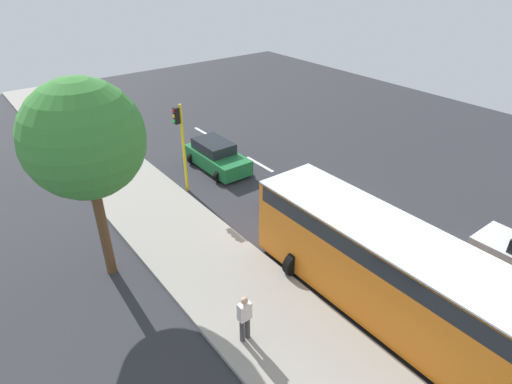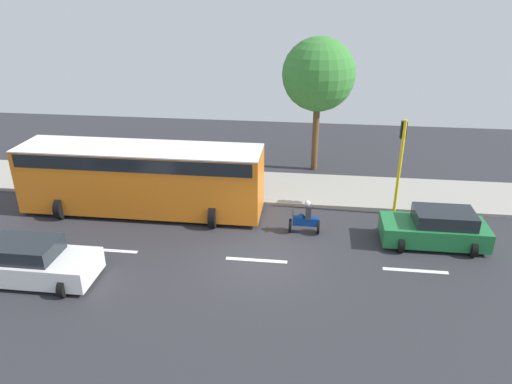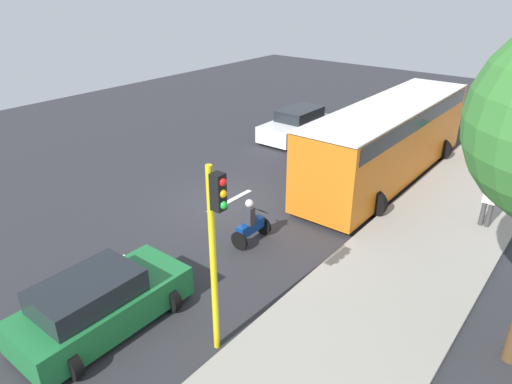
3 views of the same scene
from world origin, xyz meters
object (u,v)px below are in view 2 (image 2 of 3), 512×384
traffic_light_corner (401,154)px  pedestrian_near_signal (88,168)px  pedestrian_by_tree (208,160)px  car_white (33,262)px  city_bus (141,175)px  motorcycle (305,219)px  car_green (436,228)px  street_tree_south (319,75)px

traffic_light_corner → pedestrian_near_signal: bearing=85.3°
pedestrian_by_tree → car_white: bearing=158.1°
city_bus → traffic_light_corner: bearing=-84.1°
pedestrian_by_tree → motorcycle: bearing=-135.8°
car_green → traffic_light_corner: traffic_light_corner is taller
city_bus → street_tree_south: size_ratio=1.50×
city_bus → traffic_light_corner: size_ratio=2.44×
car_white → street_tree_south: size_ratio=0.59×
pedestrian_near_signal → car_green: bearing=-103.4°
pedestrian_near_signal → pedestrian_by_tree: 6.22m
car_white → pedestrian_by_tree: pedestrian_by_tree is taller
car_green → car_white: same height
street_tree_south → traffic_light_corner: bearing=-144.5°
motorcycle → pedestrian_near_signal: bearing=72.2°
street_tree_south → pedestrian_near_signal: bearing=108.9°
car_white → traffic_light_corner: 15.54m
traffic_light_corner → street_tree_south: (5.28, 3.76, 2.44)m
city_bus → street_tree_south: bearing=-50.4°
pedestrian_by_tree → street_tree_south: bearing=-70.6°
car_green → car_white: (-4.39, 14.90, 0.00)m
pedestrian_near_signal → pedestrian_by_tree: (1.97, -5.90, 0.00)m
motorcycle → pedestrian_near_signal: size_ratio=0.91×
car_green → city_bus: city_bus is taller
city_bus → motorcycle: size_ratio=7.19×
city_bus → pedestrian_near_signal: bearing=57.0°
traffic_light_corner → street_tree_south: size_ratio=0.61×
car_white → street_tree_south: 16.50m
car_green → pedestrian_near_signal: bearing=76.6°
motorcycle → car_white: bearing=116.1°
car_green → street_tree_south: bearing=32.2°
street_tree_south → pedestrian_by_tree: bearing=109.4°
car_white → city_bus: (5.87, -2.07, 1.13)m
car_white → motorcycle: motorcycle is taller
motorcycle → traffic_light_corner: 5.23m
traffic_light_corner → street_tree_south: 6.93m
motorcycle → car_green: bearing=-93.3°
pedestrian_near_signal → street_tree_south: 13.05m
pedestrian_by_tree → traffic_light_corner: traffic_light_corner is taller
pedestrian_near_signal → city_bus: bearing=-123.0°
pedestrian_near_signal → traffic_light_corner: 15.58m
pedestrian_near_signal → pedestrian_by_tree: same height
car_green → motorcycle: size_ratio=2.73×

